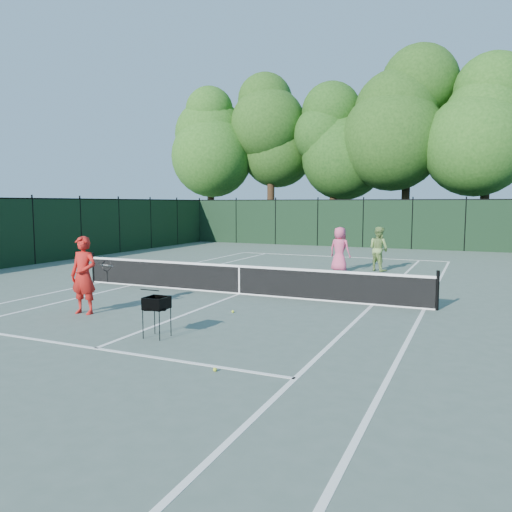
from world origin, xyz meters
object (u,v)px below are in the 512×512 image
at_px(player_pink, 340,249).
at_px(player_green, 379,249).
at_px(ball_hopper, 157,303).
at_px(loose_ball_midcourt, 233,311).
at_px(coach, 84,275).
at_px(loose_ball_near_cart, 215,370).

xyz_separation_m(player_pink, player_green, (1.43, 0.84, -0.00)).
xyz_separation_m(ball_hopper, loose_ball_midcourt, (0.39, 2.76, -0.69)).
bearing_deg(loose_ball_midcourt, ball_hopper, -98.14).
relative_size(coach, player_pink, 1.08).
height_order(player_pink, ball_hopper, player_pink).
relative_size(player_pink, player_green, 1.00).
relative_size(player_green, loose_ball_near_cart, 27.10).
xyz_separation_m(player_green, loose_ball_midcourt, (-1.94, -9.66, -0.89)).
relative_size(ball_hopper, loose_ball_midcourt, 12.76).
distance_m(player_pink, loose_ball_near_cart, 13.06).
relative_size(coach, loose_ball_midcourt, 29.21).
height_order(coach, player_pink, coach).
relative_size(coach, loose_ball_near_cart, 29.21).
bearing_deg(ball_hopper, player_green, 55.89).
xyz_separation_m(coach, loose_ball_near_cart, (5.17, -2.53, -0.96)).
distance_m(loose_ball_near_cart, loose_ball_midcourt, 4.51).
xyz_separation_m(ball_hopper, loose_ball_near_cart, (2.15, -1.39, -0.69)).
bearing_deg(loose_ball_midcourt, player_pink, 86.71).
bearing_deg(player_green, player_pink, 63.35).
bearing_deg(player_pink, coach, 83.37).
bearing_deg(loose_ball_near_cart, loose_ball_midcourt, 112.87).
xyz_separation_m(player_pink, ball_hopper, (-0.90, -11.58, -0.19)).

